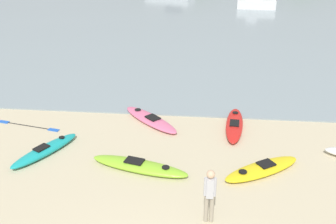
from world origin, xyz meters
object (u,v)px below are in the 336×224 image
kayak_on_sand_4 (45,150)px  moored_boat_1 (256,4)px  loose_paddle (28,126)px  kayak_on_sand_5 (139,166)px  kayak_on_sand_1 (262,169)px  person_near_foreground (210,193)px  kayak_on_sand_2 (234,125)px  kayak_on_sand_6 (150,119)px

kayak_on_sand_4 → moored_boat_1: moored_boat_1 is taller
kayak_on_sand_4 → loose_paddle: 2.51m
kayak_on_sand_5 → moored_boat_1: (6.77, 29.14, 0.40)m
loose_paddle → kayak_on_sand_1: bearing=-15.2°
person_near_foreground → loose_paddle: 8.83m
kayak_on_sand_4 → moored_boat_1: bearing=70.2°
kayak_on_sand_2 → person_near_foreground: size_ratio=1.91×
kayak_on_sand_1 → kayak_on_sand_6: kayak_on_sand_1 is taller
kayak_on_sand_2 → person_near_foreground: (-1.01, -5.62, 0.79)m
kayak_on_sand_6 → kayak_on_sand_1: bearing=-38.6°
person_near_foreground → kayak_on_sand_6: bearing=112.3°
kayak_on_sand_6 → moored_boat_1: 26.53m
kayak_on_sand_6 → loose_paddle: bearing=-170.2°
kayak_on_sand_1 → kayak_on_sand_5: size_ratio=0.82×
loose_paddle → moored_boat_1: bearing=66.1°
kayak_on_sand_5 → person_near_foreground: person_near_foreground is taller
kayak_on_sand_1 → loose_paddle: (-8.96, 2.44, -0.12)m
kayak_on_sand_4 → kayak_on_sand_6: kayak_on_sand_4 is taller
kayak_on_sand_1 → kayak_on_sand_2: kayak_on_sand_2 is taller
person_near_foreground → loose_paddle: person_near_foreground is taller
kayak_on_sand_2 → kayak_on_sand_1: bearing=-76.9°
kayak_on_sand_1 → kayak_on_sand_6: bearing=141.4°
kayak_on_sand_1 → person_near_foreground: bearing=-124.2°
person_near_foreground → kayak_on_sand_5: bearing=134.7°
kayak_on_sand_1 → kayak_on_sand_4: kayak_on_sand_4 is taller
person_near_foreground → moored_boat_1: person_near_foreground is taller
kayak_on_sand_1 → kayak_on_sand_2: bearing=103.1°
moored_boat_1 → loose_paddle: (-11.73, -26.46, -0.54)m
kayak_on_sand_6 → loose_paddle: (-4.85, -0.84, -0.11)m
kayak_on_sand_1 → loose_paddle: 9.29m
kayak_on_sand_4 → loose_paddle: (-1.51, 2.00, -0.14)m
kayak_on_sand_6 → kayak_on_sand_4: bearing=-139.6°
kayak_on_sand_4 → kayak_on_sand_5: size_ratio=0.81×
kayak_on_sand_1 → kayak_on_sand_6: (-4.11, 3.28, -0.01)m
kayak_on_sand_6 → kayak_on_sand_2: bearing=-3.3°
loose_paddle → kayak_on_sand_5: bearing=-28.4°
loose_paddle → kayak_on_sand_4: bearing=-53.0°
kayak_on_sand_2 → kayak_on_sand_6: 3.40m
kayak_on_sand_2 → kayak_on_sand_5: kayak_on_sand_5 is taller
kayak_on_sand_4 → person_near_foreground: (5.73, -2.98, 0.78)m
kayak_on_sand_4 → kayak_on_sand_6: (3.34, 2.84, -0.03)m
kayak_on_sand_6 → person_near_foreground: 6.34m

